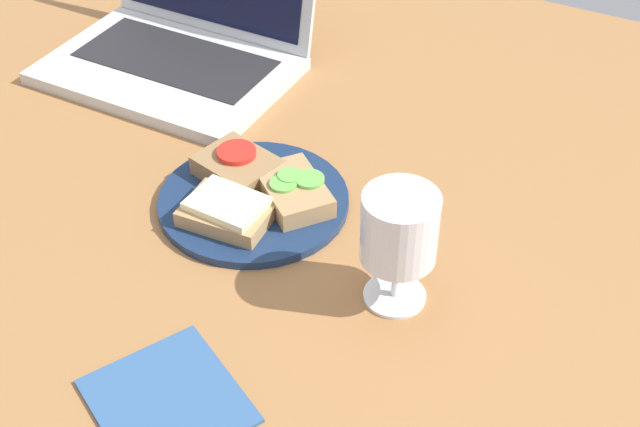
# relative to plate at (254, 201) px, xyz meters

# --- Properties ---
(wooden_table) EXTENTS (1.40, 1.40, 0.03)m
(wooden_table) POSITION_rel_plate_xyz_m (0.03, -0.04, -0.02)
(wooden_table) COLOR #9E6B3D
(wooden_table) RESTS_ON ground
(plate) EXTENTS (0.22, 0.22, 0.01)m
(plate) POSITION_rel_plate_xyz_m (0.00, 0.00, 0.00)
(plate) COLOR navy
(plate) RESTS_ON wooden_table
(sandwich_with_cheese) EXTENTS (0.10, 0.08, 0.03)m
(sandwich_with_cheese) POSITION_rel_plate_xyz_m (-0.00, -0.05, 0.02)
(sandwich_with_cheese) COLOR #A88456
(sandwich_with_cheese) RESTS_ON plate
(sandwich_with_cucumber) EXTENTS (0.12, 0.11, 0.03)m
(sandwich_with_cucumber) POSITION_rel_plate_xyz_m (0.04, 0.02, 0.02)
(sandwich_with_cucumber) COLOR #A88456
(sandwich_with_cucumber) RESTS_ON plate
(sandwich_with_tomato) EXTENTS (0.11, 0.09, 0.03)m
(sandwich_with_tomato) POSITION_rel_plate_xyz_m (-0.04, 0.03, 0.02)
(sandwich_with_tomato) COLOR #937047
(sandwich_with_tomato) RESTS_ON plate
(wine_glass) EXTENTS (0.08, 0.08, 0.13)m
(wine_glass) POSITION_rel_plate_xyz_m (0.21, -0.06, 0.09)
(wine_glass) COLOR white
(wine_glass) RESTS_ON wooden_table
(laptop) EXTENTS (0.34, 0.28, 0.21)m
(laptop) POSITION_rel_plate_xyz_m (-0.26, 0.23, 0.04)
(laptop) COLOR silver
(laptop) RESTS_ON wooden_table
(napkin) EXTENTS (0.18, 0.18, 0.00)m
(napkin) POSITION_rel_plate_xyz_m (0.08, -0.28, -0.00)
(napkin) COLOR #33598C
(napkin) RESTS_ON wooden_table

